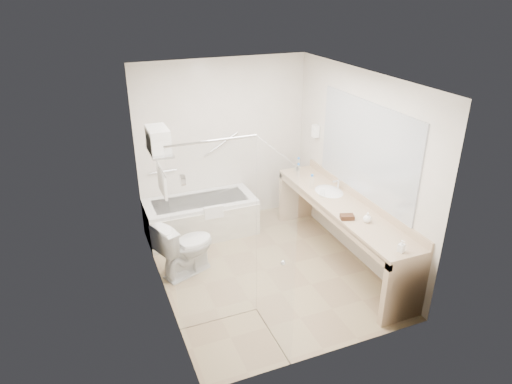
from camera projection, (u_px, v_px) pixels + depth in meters
name	position (u px, v px, depth m)	size (l,w,h in m)	color
floor	(265.00, 270.00, 6.00)	(3.20, 3.20, 0.00)	#9A855F
ceiling	(266.00, 78.00, 4.95)	(2.60, 3.20, 0.10)	silver
wall_back	(223.00, 143.00, 6.82)	(2.60, 0.10, 2.50)	beige
wall_front	(335.00, 248.00, 4.13)	(2.60, 0.10, 2.50)	beige
wall_left	(157.00, 201.00, 5.03)	(0.10, 3.20, 2.50)	beige
wall_right	(357.00, 168.00, 5.92)	(0.10, 3.20, 2.50)	beige
bathtub	(201.00, 217.00, 6.76)	(1.60, 0.73, 0.59)	silver
grab_bar_short	(163.00, 172.00, 6.59)	(0.03, 0.03, 0.40)	silver
grab_bar_long	(221.00, 144.00, 6.77)	(0.03, 0.03, 0.60)	silver
shower_enclosure	(244.00, 244.00, 4.56)	(0.96, 0.91, 2.11)	silver
towel_shelf	(159.00, 146.00, 5.16)	(0.24, 0.55, 0.81)	silver
vanity_counter	(341.00, 218.00, 5.96)	(0.55, 2.70, 0.95)	tan
sink	(329.00, 193.00, 6.23)	(0.40, 0.52, 0.14)	silver
faucet	(339.00, 184.00, 6.23)	(0.03, 0.03, 0.14)	silver
mirror	(366.00, 150.00, 5.67)	(0.02, 2.00, 1.20)	#A6ABB2
hairdryer_unit	(316.00, 131.00, 6.70)	(0.08, 0.10, 0.18)	white
toilet	(186.00, 247.00, 5.80)	(0.43, 0.77, 0.75)	silver
amenity_basket	(347.00, 217.00, 5.48)	(0.16, 0.11, 0.05)	#4C2E1B
soap_bottle_a	(401.00, 249.00, 4.81)	(0.06, 0.14, 0.06)	white
soap_bottle_b	(367.00, 218.00, 5.40)	(0.10, 0.13, 0.10)	white
water_bottle_left	(298.00, 170.00, 6.66)	(0.06, 0.06, 0.20)	silver
water_bottle_mid	(298.00, 164.00, 6.88)	(0.06, 0.06, 0.20)	silver
water_bottle_right	(312.00, 182.00, 6.27)	(0.06, 0.06, 0.20)	silver
drinking_glass_near	(296.00, 169.00, 6.85)	(0.06, 0.06, 0.08)	silver
drinking_glass_far	(322.00, 193.00, 6.04)	(0.07, 0.07, 0.10)	silver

